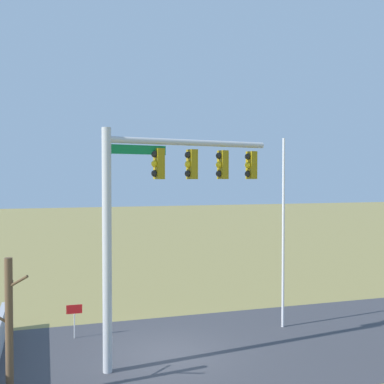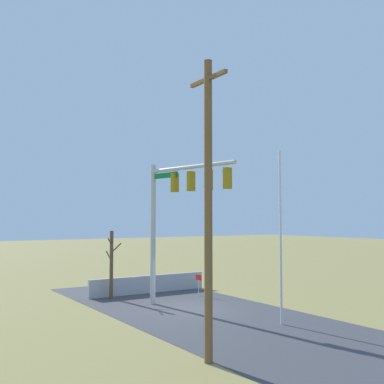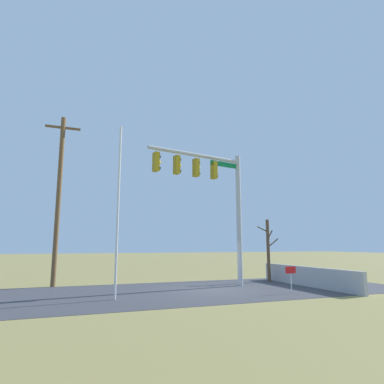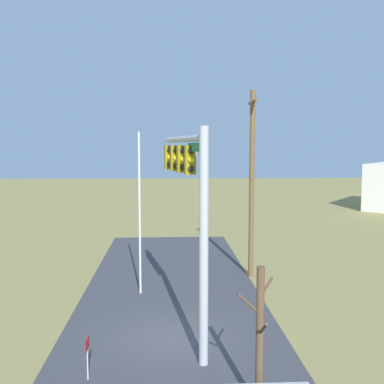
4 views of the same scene
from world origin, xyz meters
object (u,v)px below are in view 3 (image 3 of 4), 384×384
(flagpole, at_px, (118,210))
(bare_tree, at_px, (268,249))
(utility_pole, at_px, (59,196))
(open_sign, at_px, (291,273))
(signal_mast, at_px, (213,189))

(flagpole, relative_size, bare_tree, 1.95)
(utility_pole, bearing_deg, bare_tree, -9.32)
(flagpole, bearing_deg, bare_tree, 19.90)
(utility_pole, xyz_separation_m, open_sign, (10.34, -6.60, -4.01))
(signal_mast, height_order, bare_tree, signal_mast)
(utility_pole, height_order, bare_tree, utility_pole)
(open_sign, bearing_deg, flagpole, 172.19)
(signal_mast, bearing_deg, flagpole, -159.58)
(signal_mast, bearing_deg, utility_pole, 155.77)
(signal_mast, distance_m, open_sign, 5.84)
(signal_mast, height_order, utility_pole, utility_pole)
(signal_mast, bearing_deg, bare_tree, 19.27)
(signal_mast, distance_m, flagpole, 5.91)
(flagpole, distance_m, open_sign, 8.38)
(signal_mast, relative_size, utility_pole, 0.77)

